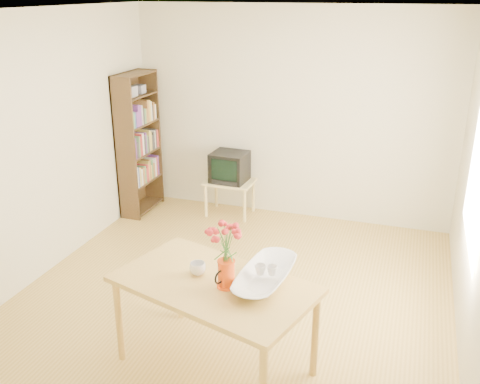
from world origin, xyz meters
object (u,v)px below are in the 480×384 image
(pitcher, at_px, (226,275))
(mug, at_px, (198,269))
(table, at_px, (214,291))
(television, at_px, (230,166))
(bowl, at_px, (266,251))

(pitcher, distance_m, mug, 0.29)
(pitcher, bearing_deg, mug, 179.11)
(table, height_order, mug, mug)
(pitcher, xyz_separation_m, television, (-1.01, 2.90, -0.20))
(table, xyz_separation_m, pitcher, (0.11, -0.03, 0.18))
(table, distance_m, pitcher, 0.21)
(table, bearing_deg, pitcher, 2.65)
(pitcher, distance_m, television, 3.07)
(mug, bearing_deg, bowl, -154.40)
(pitcher, height_order, television, pitcher)
(mug, height_order, bowl, bowl)
(television, bearing_deg, table, -69.71)
(pitcher, relative_size, mug, 1.74)
(table, bearing_deg, television, 124.13)
(pitcher, bearing_deg, television, 128.44)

